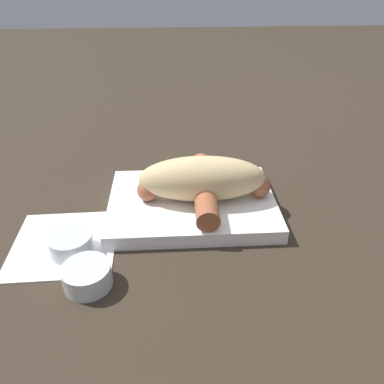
{
  "coord_description": "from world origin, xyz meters",
  "views": [
    {
      "loc": [
        0.03,
        0.44,
        0.31
      ],
      "look_at": [
        0.0,
        0.0,
        0.03
      ],
      "focal_mm": 35.0,
      "sensor_mm": 36.0,
      "label": 1
    }
  ],
  "objects_px": {
    "bread_roll": "(202,179)",
    "sausage": "(204,188)",
    "food_tray": "(192,204)",
    "condiment_cup_near": "(71,245)",
    "condiment_cup_far": "(87,277)"
  },
  "relations": [
    {
      "from": "food_tray",
      "to": "condiment_cup_near",
      "type": "xyz_separation_m",
      "value": [
        0.15,
        0.08,
        0.0
      ]
    },
    {
      "from": "food_tray",
      "to": "bread_roll",
      "type": "xyz_separation_m",
      "value": [
        -0.01,
        0.0,
        0.04
      ]
    },
    {
      "from": "condiment_cup_near",
      "to": "condiment_cup_far",
      "type": "height_order",
      "value": "same"
    },
    {
      "from": "food_tray",
      "to": "condiment_cup_near",
      "type": "relative_size",
      "value": 4.32
    },
    {
      "from": "bread_roll",
      "to": "condiment_cup_near",
      "type": "relative_size",
      "value": 3.26
    },
    {
      "from": "bread_roll",
      "to": "sausage",
      "type": "bearing_deg",
      "value": -166.87
    },
    {
      "from": "bread_roll",
      "to": "sausage",
      "type": "distance_m",
      "value": 0.02
    },
    {
      "from": "food_tray",
      "to": "condiment_cup_far",
      "type": "distance_m",
      "value": 0.18
    },
    {
      "from": "food_tray",
      "to": "condiment_cup_near",
      "type": "height_order",
      "value": "condiment_cup_near"
    },
    {
      "from": "condiment_cup_near",
      "to": "condiment_cup_far",
      "type": "xyz_separation_m",
      "value": [
        -0.03,
        0.06,
        0.0
      ]
    },
    {
      "from": "sausage",
      "to": "condiment_cup_near",
      "type": "relative_size",
      "value": 3.46
    },
    {
      "from": "food_tray",
      "to": "bread_roll",
      "type": "relative_size",
      "value": 1.32
    },
    {
      "from": "sausage",
      "to": "condiment_cup_far",
      "type": "distance_m",
      "value": 0.2
    },
    {
      "from": "bread_roll",
      "to": "condiment_cup_near",
      "type": "distance_m",
      "value": 0.19
    },
    {
      "from": "food_tray",
      "to": "sausage",
      "type": "bearing_deg",
      "value": -177.95
    }
  ]
}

